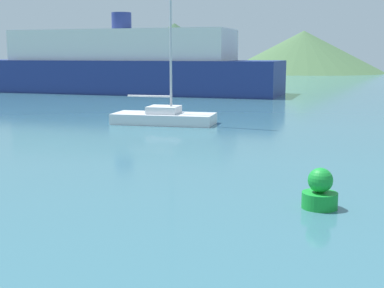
% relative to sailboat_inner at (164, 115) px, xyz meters
% --- Properties ---
extents(sailboat_inner, '(5.49, 2.63, 11.50)m').
position_rel_sailboat_inner_xyz_m(sailboat_inner, '(0.00, 0.00, 0.00)').
color(sailboat_inner, silver).
rests_on(sailboat_inner, ground_plane).
extents(ferry_distant, '(30.70, 12.25, 7.44)m').
position_rel_sailboat_inner_xyz_m(ferry_distant, '(-8.33, 22.11, 2.12)').
color(ferry_distant, navy).
rests_on(ferry_distant, ground_plane).
extents(buoy_marker, '(0.86, 0.86, 0.98)m').
position_rel_sailboat_inner_xyz_m(buoy_marker, '(6.71, -14.85, -0.05)').
color(buoy_marker, green).
rests_on(buoy_marker, ground_plane).
extents(hill_west, '(30.99, 30.99, 9.91)m').
position_rel_sailboat_inner_xyz_m(hill_west, '(-14.19, 84.14, 4.49)').
color(hill_west, '#38563D').
rests_on(hill_west, ground_plane).
extents(hill_central, '(31.16, 31.16, 8.04)m').
position_rel_sailboat_inner_xyz_m(hill_central, '(12.01, 79.88, 3.56)').
color(hill_central, '#476B42').
rests_on(hill_central, ground_plane).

